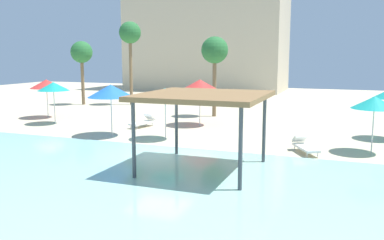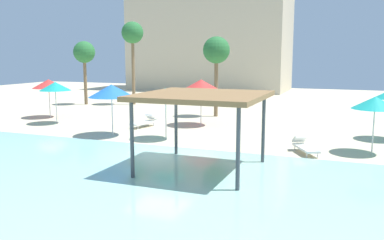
# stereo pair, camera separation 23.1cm
# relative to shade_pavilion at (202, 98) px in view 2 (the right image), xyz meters

# --- Properties ---
(ground_plane) EXTENTS (80.00, 80.00, 0.00)m
(ground_plane) POSITION_rel_shade_pavilion_xyz_m (-2.69, 1.72, -2.79)
(ground_plane) COLOR beige
(lagoon_water) EXTENTS (44.00, 13.50, 0.04)m
(lagoon_water) POSITION_rel_shade_pavilion_xyz_m (-2.69, -3.53, -2.77)
(lagoon_water) COLOR #99D1C6
(lagoon_water) RESTS_ON ground
(shade_pavilion) EXTENTS (4.56, 4.56, 2.96)m
(shade_pavilion) POSITION_rel_shade_pavilion_xyz_m (0.00, 0.00, 0.00)
(shade_pavilion) COLOR #42474C
(shade_pavilion) RESTS_ON ground
(beach_umbrella_teal_0) EXTENTS (1.99, 1.99, 2.67)m
(beach_umbrella_teal_0) POSITION_rel_shade_pavilion_xyz_m (-12.52, 6.92, -0.39)
(beach_umbrella_teal_0) COLOR silver
(beach_umbrella_teal_0) RESTS_ON ground
(beach_umbrella_red_1) EXTENTS (2.24, 2.24, 2.69)m
(beach_umbrella_red_1) POSITION_rel_shade_pavilion_xyz_m (-14.72, 8.89, -0.41)
(beach_umbrella_red_1) COLOR silver
(beach_umbrella_red_1) RESTS_ON ground
(beach_umbrella_teal_2) EXTENTS (2.02, 2.02, 2.56)m
(beach_umbrella_teal_2) POSITION_rel_shade_pavilion_xyz_m (6.15, 5.43, -0.50)
(beach_umbrella_teal_2) COLOR silver
(beach_umbrella_teal_2) RESTS_ON ground
(beach_umbrella_blue_3) EXTENTS (2.49, 2.49, 2.80)m
(beach_umbrella_blue_3) POSITION_rel_shade_pavilion_xyz_m (-6.94, 4.71, -0.33)
(beach_umbrella_blue_3) COLOR silver
(beach_umbrella_blue_3) RESTS_ON ground
(beach_umbrella_teal_5) EXTENTS (2.01, 2.01, 2.70)m
(beach_umbrella_teal_5) POSITION_rel_shade_pavilion_xyz_m (-3.82, 4.93, -0.37)
(beach_umbrella_teal_5) COLOR silver
(beach_umbrella_teal_5) RESTS_ON ground
(beach_umbrella_red_6) EXTENTS (2.47, 2.47, 2.87)m
(beach_umbrella_red_6) POSITION_rel_shade_pavilion_xyz_m (-3.64, 9.70, -0.26)
(beach_umbrella_red_6) COLOR silver
(beach_umbrella_red_6) RESTS_ON ground
(lounge_chair_0) EXTENTS (1.02, 1.98, 0.74)m
(lounge_chair_0) POSITION_rel_shade_pavilion_xyz_m (-6.64, 7.87, -2.45)
(lounge_chair_0) COLOR white
(lounge_chair_0) RESTS_ON ground
(lounge_chair_1) EXTENTS (1.43, 1.95, 0.74)m
(lounge_chair_1) POSITION_rel_shade_pavilion_xyz_m (3.31, 4.34, -2.45)
(lounge_chair_1) COLOR white
(lounge_chair_1) RESTS_ON ground
(palm_tree_0) EXTENTS (1.90, 1.90, 5.57)m
(palm_tree_0) POSITION_rel_shade_pavilion_xyz_m (-17.08, 16.42, 1.72)
(palm_tree_0) COLOR brown
(palm_tree_0) RESTS_ON ground
(palm_tree_1) EXTENTS (1.90, 1.90, 5.67)m
(palm_tree_1) POSITION_rel_shade_pavilion_xyz_m (-3.97, 13.70, 1.81)
(palm_tree_1) COLOR brown
(palm_tree_1) RESTS_ON ground
(palm_tree_2) EXTENTS (1.90, 1.90, 7.25)m
(palm_tree_2) POSITION_rel_shade_pavilion_xyz_m (-13.09, 17.98, 3.30)
(palm_tree_2) COLOR brown
(palm_tree_2) RESTS_ON ground
(hotel_block_0) EXTENTS (19.46, 8.59, 14.09)m
(hotel_block_0) POSITION_rel_shade_pavilion_xyz_m (-12.16, 35.83, 4.26)
(hotel_block_0) COLOR beige
(hotel_block_0) RESTS_ON ground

